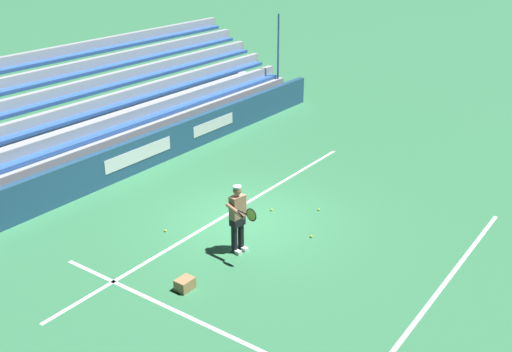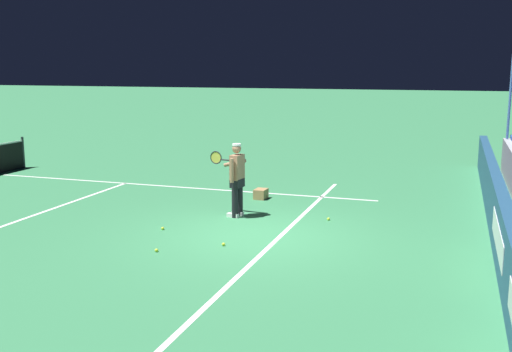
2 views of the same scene
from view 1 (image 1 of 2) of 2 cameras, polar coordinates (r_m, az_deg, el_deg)
ground_plane at (r=16.10m, az=-1.30°, el=-4.11°), size 160.00×160.00×0.00m
court_baseline_white at (r=16.37m, az=-2.71°, el=-3.63°), size 12.00×0.10×0.01m
court_service_line_white at (r=13.94m, az=17.41°, el=-9.91°), size 8.22×0.10×0.01m
back_wall_sponsor_board at (r=18.85m, az=-12.87°, el=1.30°), size 21.34×0.25×1.10m
bleacher_stand at (r=20.71m, az=-17.86°, el=3.45°), size 20.27×4.00×3.85m
tennis_player at (r=14.17m, az=-1.73°, el=-4.03°), size 0.68×0.97×1.71m
ball_box_cardboard at (r=13.22m, az=-6.79°, el=-10.18°), size 0.41×0.31×0.26m
tennis_ball_far_right at (r=16.61m, az=6.01°, el=-3.21°), size 0.07×0.07×0.07m
tennis_ball_near_player at (r=15.23m, az=5.29°, el=-5.75°), size 0.07×0.07×0.07m
tennis_ball_far_left at (r=16.52m, az=1.50°, el=-3.23°), size 0.07×0.07×0.07m
tennis_ball_on_baseline at (r=15.61m, az=-8.63°, el=-5.17°), size 0.07×0.07×0.07m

